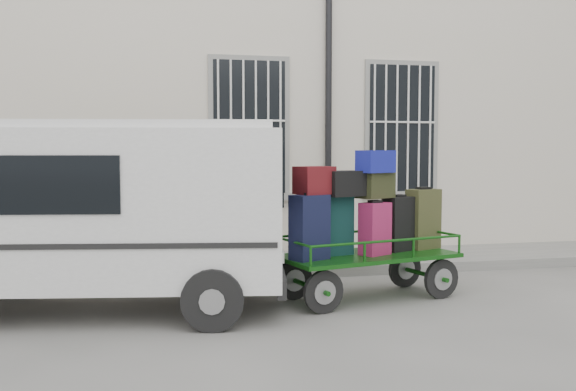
{
  "coord_description": "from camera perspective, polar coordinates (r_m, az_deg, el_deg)",
  "views": [
    {
      "loc": [
        -2.11,
        -7.61,
        1.86
      ],
      "look_at": [
        -0.18,
        1.0,
        1.24
      ],
      "focal_mm": 40.0,
      "sensor_mm": 36.0,
      "label": 1
    }
  ],
  "objects": [
    {
      "name": "ground",
      "position": [
        8.11,
        2.84,
        -9.27
      ],
      "size": [
        80.0,
        80.0,
        0.0
      ],
      "primitive_type": "plane",
      "color": "#60605C",
      "rests_on": "ground"
    },
    {
      "name": "building",
      "position": [
        13.32,
        -3.49,
        8.9
      ],
      "size": [
        24.0,
        5.15,
        6.0
      ],
      "color": "beige",
      "rests_on": "ground"
    },
    {
      "name": "sidewalk",
      "position": [
        10.19,
        -0.47,
        -6.09
      ],
      "size": [
        24.0,
        1.7,
        0.15
      ],
      "primitive_type": "cube",
      "color": "slate",
      "rests_on": "ground"
    },
    {
      "name": "luggage_cart",
      "position": [
        8.04,
        6.78,
        -2.74
      ],
      "size": [
        2.65,
        1.49,
        1.87
      ],
      "rotation": [
        0.0,
        0.0,
        0.24
      ],
      "color": "black",
      "rests_on": "ground"
    },
    {
      "name": "van",
      "position": [
        7.68,
        -16.81,
        -0.73
      ],
      "size": [
        4.56,
        2.53,
        2.18
      ],
      "rotation": [
        0.0,
        0.0,
        -0.17
      ],
      "color": "silver",
      "rests_on": "ground"
    }
  ]
}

